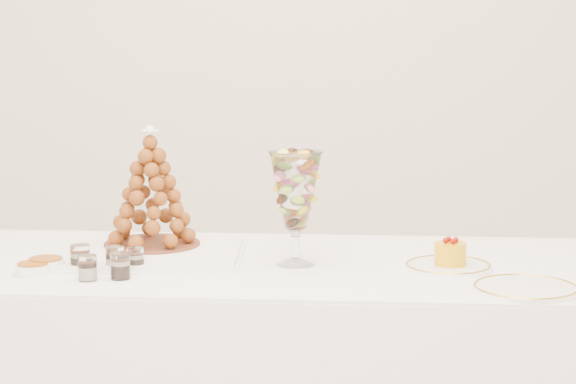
{
  "coord_description": "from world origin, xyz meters",
  "views": [
    {
      "loc": [
        0.23,
        -2.75,
        1.47
      ],
      "look_at": [
        0.11,
        0.22,
        0.98
      ],
      "focal_mm": 70.0,
      "sensor_mm": 36.0,
      "label": 1
    }
  ],
  "objects": [
    {
      "name": "ramekin_back",
      "position": [
        -0.55,
        0.18,
        0.78
      ],
      "size": [
        0.1,
        0.1,
        0.03
      ],
      "primitive_type": "cylinder",
      "color": "white",
      "rests_on": "buffet_table"
    },
    {
      "name": "verrine_d",
      "position": [
        -0.41,
        0.08,
        0.8
      ],
      "size": [
        0.06,
        0.06,
        0.07
      ],
      "primitive_type": "cylinder",
      "rotation": [
        0.0,
        0.0,
        0.33
      ],
      "color": "white",
      "rests_on": "buffet_table"
    },
    {
      "name": "mousse_cake",
      "position": [
        0.55,
        0.25,
        0.81
      ],
      "size": [
        0.09,
        0.09,
        0.08
      ],
      "color": "#E5A30A",
      "rests_on": "cake_plate"
    },
    {
      "name": "ramekin_front",
      "position": [
        -0.57,
        0.13,
        0.78
      ],
      "size": [
        0.09,
        0.09,
        0.03
      ],
      "primitive_type": "cylinder",
      "color": "white",
      "rests_on": "buffet_table"
    },
    {
      "name": "verrine_a",
      "position": [
        -0.46,
        0.18,
        0.8
      ],
      "size": [
        0.07,
        0.07,
        0.07
      ],
      "primitive_type": "cylinder",
      "rotation": [
        0.0,
        0.0,
        -0.31
      ],
      "color": "white",
      "rests_on": "buffet_table"
    },
    {
      "name": "spare_plate",
      "position": [
        0.71,
        0.02,
        0.77
      ],
      "size": [
        0.27,
        0.27,
        0.01
      ],
      "primitive_type": "cylinder",
      "color": "white",
      "rests_on": "buffet_table"
    },
    {
      "name": "croquembouche",
      "position": [
        -0.3,
        0.44,
        0.95
      ],
      "size": [
        0.28,
        0.28,
        0.35
      ],
      "rotation": [
        0.0,
        0.0,
        0.05
      ],
      "color": "brown",
      "rests_on": "lace_tray"
    },
    {
      "name": "verrine_e",
      "position": [
        -0.33,
        0.1,
        0.8
      ],
      "size": [
        0.06,
        0.06,
        0.07
      ],
      "primitive_type": "cylinder",
      "rotation": [
        0.0,
        0.0,
        0.1
      ],
      "color": "white",
      "rests_on": "buffet_table"
    },
    {
      "name": "verrine_c",
      "position": [
        -0.31,
        0.19,
        0.8
      ],
      "size": [
        0.06,
        0.06,
        0.06
      ],
      "primitive_type": "cylinder",
      "rotation": [
        0.0,
        0.0,
        -0.31
      ],
      "color": "white",
      "rests_on": "buffet_table"
    },
    {
      "name": "cake_plate",
      "position": [
        0.54,
        0.25,
        0.77
      ],
      "size": [
        0.24,
        0.24,
        0.01
      ],
      "primitive_type": "cylinder",
      "color": "white",
      "rests_on": "buffet_table"
    },
    {
      "name": "lace_tray",
      "position": [
        -0.33,
        0.37,
        0.77
      ],
      "size": [
        0.57,
        0.43,
        0.02
      ],
      "primitive_type": "cube",
      "rotation": [
        0.0,
        0.0,
        0.01
      ],
      "color": "white",
      "rests_on": "buffet_table"
    },
    {
      "name": "verrine_b",
      "position": [
        -0.36,
        0.18,
        0.8
      ],
      "size": [
        0.06,
        0.06,
        0.07
      ],
      "primitive_type": "cylinder",
      "rotation": [
        0.0,
        0.0,
        -0.32
      ],
      "color": "white",
      "rests_on": "buffet_table"
    },
    {
      "name": "macaron_vase",
      "position": [
        0.12,
        0.29,
        0.97
      ],
      "size": [
        0.14,
        0.14,
        0.31
      ],
      "color": "white",
      "rests_on": "buffet_table"
    }
  ]
}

